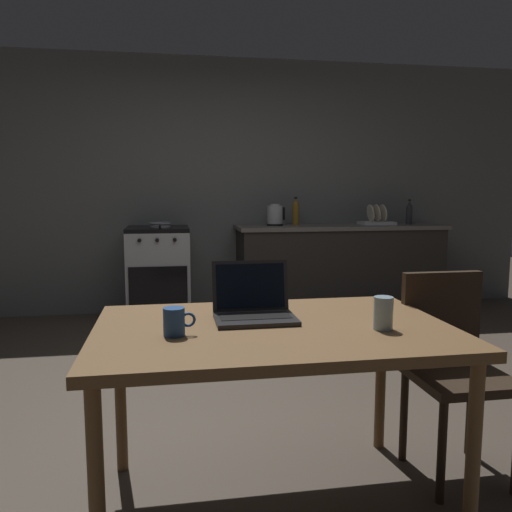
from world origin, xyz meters
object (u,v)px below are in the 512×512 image
at_px(stove_oven, 159,273).
at_px(coffee_mug, 175,322).
at_px(bottle_b, 296,212).
at_px(drinking_glass, 383,313).
at_px(electric_kettle, 275,215).
at_px(bottle, 409,213).
at_px(dining_table, 273,342).
at_px(chair, 451,359).
at_px(laptop, 254,308).
at_px(frying_pan, 160,225).
at_px(dish_rack, 377,220).

height_order(stove_oven, coffee_mug, stove_oven).
bearing_deg(bottle_b, drinking_glass, -98.60).
relative_size(electric_kettle, bottle, 0.83).
height_order(dining_table, chair, chair).
bearing_deg(stove_oven, laptop, -81.84).
bearing_deg(stove_oven, electric_kettle, 0.12).
height_order(dining_table, drinking_glass, drinking_glass).
relative_size(frying_pan, coffee_mug, 3.36).
bearing_deg(electric_kettle, dish_rack, 0.00).
xyz_separation_m(stove_oven, chair, (1.35, -3.04, 0.06)).
bearing_deg(stove_oven, bottle, -1.05).
height_order(dining_table, bottle_b, bottle_b).
distance_m(dish_rack, bottle_b, 0.86).
xyz_separation_m(chair, bottle, (1.25, 3.00, 0.52)).
relative_size(laptop, frying_pan, 0.82).
relative_size(coffee_mug, bottle_b, 0.40).
relative_size(electric_kettle, frying_pan, 0.56).
height_order(laptop, dish_rack, dish_rack).
bearing_deg(stove_oven, drinking_glass, -74.96).
relative_size(laptop, electric_kettle, 1.46).
xyz_separation_m(chair, electric_kettle, (-0.18, 3.05, 0.50)).
height_order(dish_rack, bottle_b, bottle_b).
height_order(stove_oven, bottle_b, bottle_b).
height_order(dining_table, laptop, laptop).
height_order(dining_table, coffee_mug, coffee_mug).
xyz_separation_m(coffee_mug, dish_rack, (2.14, 3.28, 0.16)).
relative_size(drinking_glass, bottle_b, 0.43).
relative_size(dish_rack, bottle_b, 1.18).
xyz_separation_m(dining_table, chair, (0.85, 0.16, -0.17)).
relative_size(electric_kettle, bottle_b, 0.76).
relative_size(dining_table, coffee_mug, 11.72).
distance_m(bottle, dish_rack, 0.35).
bearing_deg(dish_rack, laptop, -120.52).
height_order(chair, drinking_glass, chair).
xyz_separation_m(stove_oven, drinking_glass, (0.89, -3.33, 0.36)).
xyz_separation_m(electric_kettle, dish_rack, (1.09, 0.00, -0.06)).
xyz_separation_m(stove_oven, laptop, (0.44, -3.09, 0.34)).
relative_size(coffee_mug, dish_rack, 0.34).
relative_size(laptop, drinking_glass, 2.59).
distance_m(dining_table, frying_pan, 3.22).
relative_size(bottle, coffee_mug, 2.27).
height_order(stove_oven, chair, stove_oven).
xyz_separation_m(laptop, dish_rack, (1.82, 3.09, 0.16)).
xyz_separation_m(chair, frying_pan, (-1.32, 3.02, 0.42)).
bearing_deg(electric_kettle, dining_table, -101.89).
bearing_deg(dining_table, coffee_mug, -168.04).
bearing_deg(coffee_mug, frying_pan, 91.72).
xyz_separation_m(dining_table, frying_pan, (-0.47, 3.17, 0.26)).
bearing_deg(frying_pan, chair, -66.31).
height_order(bottle, drinking_glass, bottle).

